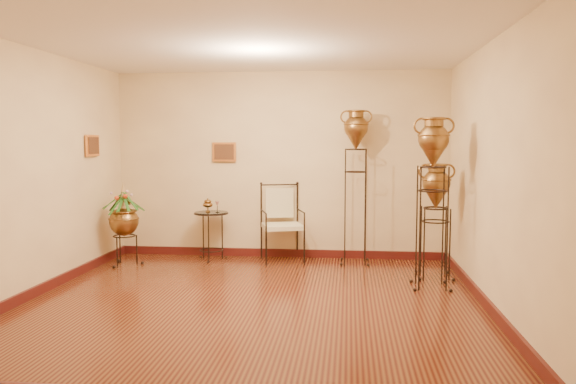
# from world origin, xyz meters

# --- Properties ---
(ground) EXTENTS (5.00, 5.00, 0.00)m
(ground) POSITION_xyz_m (0.00, 0.00, 0.00)
(ground) COLOR brown
(ground) RESTS_ON ground
(room_shell) EXTENTS (5.02, 5.02, 2.81)m
(room_shell) POSITION_xyz_m (-0.01, 0.01, 1.73)
(room_shell) COLOR beige
(room_shell) RESTS_ON ground
(amphora_tall) EXTENTS (0.50, 0.50, 2.23)m
(amphora_tall) POSITION_xyz_m (1.13, 2.15, 1.14)
(amphora_tall) COLOR black
(amphora_tall) RESTS_ON ground
(amphora_mid) EXTENTS (0.56, 0.56, 2.06)m
(amphora_mid) POSITION_xyz_m (2.02, 0.86, 1.04)
(amphora_mid) COLOR black
(amphora_mid) RESTS_ON ground
(amphora_short) EXTENTS (0.50, 0.50, 1.50)m
(amphora_short) POSITION_xyz_m (2.15, 1.40, 0.75)
(amphora_short) COLOR black
(amphora_short) RESTS_ON ground
(planter_urn) EXTENTS (0.79, 0.79, 1.21)m
(planter_urn) POSITION_xyz_m (-2.13, 1.68, 0.68)
(planter_urn) COLOR black
(planter_urn) RESTS_ON ground
(armchair) EXTENTS (0.78, 0.75, 1.13)m
(armchair) POSITION_xyz_m (0.07, 2.15, 0.57)
(armchair) COLOR black
(armchair) RESTS_ON ground
(side_table) EXTENTS (0.52, 0.52, 0.91)m
(side_table) POSITION_xyz_m (-0.99, 2.15, 0.37)
(side_table) COLOR black
(side_table) RESTS_ON ground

